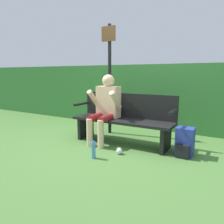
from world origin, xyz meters
TOP-DOWN VIEW (x-y plane):
  - ground_plane at (0.00, 0.00)m, footprint 40.00×40.00m
  - hedge_back at (0.00, 1.48)m, footprint 12.00×0.42m
  - park_bench at (0.00, 0.07)m, footprint 1.88×0.51m
  - person_seated at (-0.32, -0.05)m, footprint 0.56×0.62m
  - backpack at (1.13, -0.04)m, footprint 0.26×0.31m
  - water_bottle at (-0.04, -0.85)m, footprint 0.06×0.06m
  - signpost at (-0.58, 0.53)m, footprint 0.32×0.09m
  - parked_car at (-4.03, 10.86)m, footprint 4.60×3.10m
  - litter_crumple at (0.22, -0.51)m, footprint 0.10×0.10m

SIDE VIEW (x-z plane):
  - ground_plane at x=0.00m, z-range 0.00..0.00m
  - litter_crumple at x=0.22m, z-range 0.00..0.10m
  - water_bottle at x=-0.04m, z-range -0.01..0.27m
  - backpack at x=1.13m, z-range -0.01..0.43m
  - park_bench at x=0.00m, z-range 0.01..0.92m
  - parked_car at x=-4.03m, z-range -0.03..1.29m
  - person_seated at x=-0.32m, z-range 0.07..1.33m
  - hedge_back at x=0.00m, z-range 0.00..1.48m
  - signpost at x=-0.58m, z-range 0.16..2.42m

